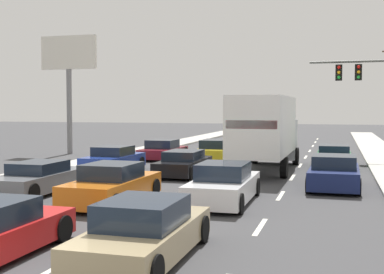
{
  "coord_description": "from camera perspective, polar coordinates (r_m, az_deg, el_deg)",
  "views": [
    {
      "loc": [
        5.33,
        -6.6,
        3.16
      ],
      "look_at": [
        -0.34,
        13.1,
        1.99
      ],
      "focal_mm": 47.35,
      "sensor_mm": 36.0,
      "label": 1
    }
  ],
  "objects": [
    {
      "name": "car_maroon",
      "position": [
        31.49,
        -3.28,
        -1.51
      ],
      "size": [
        2.07,
        4.31,
        1.21
      ],
      "color": "maroon",
      "rests_on": "ground_plane"
    },
    {
      "name": "car_tan",
      "position": [
        10.74,
        -5.43,
        -10.68
      ],
      "size": [
        1.83,
        4.37,
        1.29
      ],
      "color": "tan",
      "rests_on": "ground_plane"
    },
    {
      "name": "car_yellow",
      "position": [
        30.53,
        2.73,
        -1.57
      ],
      "size": [
        1.92,
        4.15,
        1.27
      ],
      "color": "yellow",
      "rests_on": "ground_plane"
    },
    {
      "name": "car_black",
      "position": [
        23.88,
        -0.94,
        -3.02
      ],
      "size": [
        1.83,
        4.35,
        1.16
      ],
      "color": "black",
      "rests_on": "ground_plane"
    },
    {
      "name": "car_gray",
      "position": [
        19.73,
        -16.84,
        -4.49
      ],
      "size": [
        1.88,
        4.52,
        1.18
      ],
      "color": "slate",
      "rests_on": "ground_plane"
    },
    {
      "name": "car_white",
      "position": [
        16.96,
        3.59,
        -5.42
      ],
      "size": [
        1.91,
        4.51,
        1.35
      ],
      "color": "white",
      "rests_on": "ground_plane"
    },
    {
      "name": "traffic_signal_mast",
      "position": [
        32.29,
        19.52,
        5.98
      ],
      "size": [
        6.27,
        0.69,
        6.66
      ],
      "color": "#595B56",
      "rests_on": "ground_plane"
    },
    {
      "name": "sidewalk_left",
      "position": [
        30.01,
        -10.89,
        -2.7
      ],
      "size": [
        2.53,
        80.0,
        0.14
      ],
      "primitive_type": "cube",
      "color": "#B2AFA8",
      "rests_on": "ground_plane"
    },
    {
      "name": "car_green",
      "position": [
        28.39,
        15.7,
        -2.13
      ],
      "size": [
        1.88,
        4.53,
        1.19
      ],
      "color": "#196B38",
      "rests_on": "ground_plane"
    },
    {
      "name": "car_blue",
      "position": [
        25.44,
        -8.83,
        -2.58
      ],
      "size": [
        1.95,
        4.06,
        1.28
      ],
      "color": "#1E389E",
      "rests_on": "ground_plane"
    },
    {
      "name": "box_truck",
      "position": [
        25.37,
        8.32,
        0.93
      ],
      "size": [
        2.69,
        8.72,
        3.71
      ],
      "color": "white",
      "rests_on": "ground_plane"
    },
    {
      "name": "lane_markings",
      "position": [
        28.97,
        5.36,
        -3.0
      ],
      "size": [
        6.94,
        52.0,
        0.01
      ],
      "color": "silver",
      "rests_on": "ground_plane"
    },
    {
      "name": "ground_plane",
      "position": [
        32.2,
        6.45,
        -2.38
      ],
      "size": [
        140.0,
        140.0,
        0.0
      ],
      "primitive_type": "plane",
      "color": "#3D3D3F"
    },
    {
      "name": "car_navy",
      "position": [
        20.7,
        15.72,
        -3.96
      ],
      "size": [
        2.02,
        4.16,
        1.33
      ],
      "color": "#141E4C",
      "rests_on": "ground_plane"
    },
    {
      "name": "roadside_billboard",
      "position": [
        35.94,
        -13.71,
        7.4
      ],
      "size": [
        4.13,
        0.36,
        8.1
      ],
      "color": "slate",
      "rests_on": "ground_plane"
    },
    {
      "name": "car_orange",
      "position": [
        17.03,
        -8.94,
        -5.41
      ],
      "size": [
        1.97,
        4.4,
        1.35
      ],
      "color": "orange",
      "rests_on": "ground_plane"
    }
  ]
}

